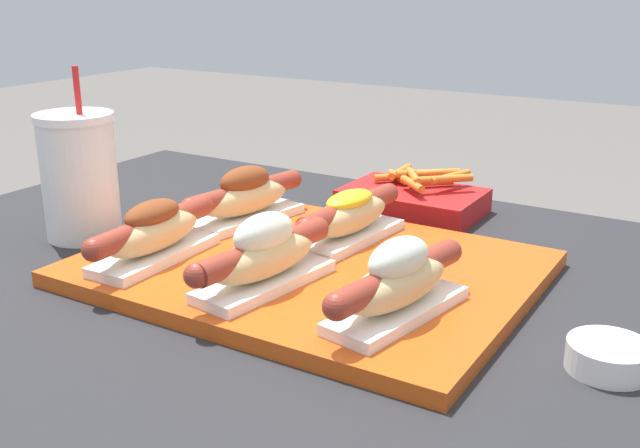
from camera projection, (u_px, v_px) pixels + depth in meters
name	position (u px, v px, depth m)	size (l,w,h in m)	color
serving_tray	(311.00, 269.00, 0.87)	(0.50, 0.38, 0.02)	#CC4C14
hot_dog_0	(153.00, 232.00, 0.86)	(0.06, 0.21, 0.07)	white
hot_dog_1	(262.00, 254.00, 0.78)	(0.08, 0.21, 0.08)	white
hot_dog_2	(398.00, 282.00, 0.71)	(0.09, 0.21, 0.08)	white
hot_dog_3	(245.00, 197.00, 0.99)	(0.09, 0.21, 0.08)	white
hot_dog_4	(349.00, 216.00, 0.92)	(0.08, 0.21, 0.06)	white
sauce_bowl	(609.00, 355.00, 0.66)	(0.07, 0.07, 0.03)	white
drink_cup	(80.00, 176.00, 0.98)	(0.10, 0.10, 0.23)	white
fries_basket	(415.00, 199.00, 1.10)	(0.20, 0.14, 0.06)	#B21919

